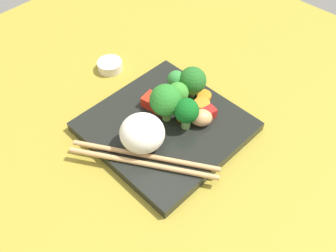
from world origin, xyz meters
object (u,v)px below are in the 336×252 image
object	(u,v)px
square_plate	(166,127)
broccoli_floret_1	(178,93)
rice_mound	(142,133)
chopstick_pair	(144,159)
sauce_cup	(110,66)
carrot_slice_5	(189,107)

from	to	relation	value
square_plate	broccoli_floret_1	bearing A→B (deg)	106.56
square_plate	rice_mound	world-z (taller)	rice_mound
broccoli_floret_1	chopstick_pair	distance (cm)	13.71
square_plate	sauce_cup	world-z (taller)	sauce_cup
rice_mound	sauce_cup	bearing A→B (deg)	153.60
chopstick_pair	sauce_cup	bearing A→B (deg)	121.11
square_plate	rice_mound	xyz separation A→B (cm)	(0.66, -6.04, 3.98)
chopstick_pair	square_plate	bearing A→B (deg)	80.11
square_plate	chopstick_pair	world-z (taller)	chopstick_pair
broccoli_floret_1	sauce_cup	xyz separation A→B (cm)	(-18.40, -0.38, -4.03)
rice_mound	carrot_slice_5	xyz separation A→B (cm)	(-0.13, 11.61, -2.73)
broccoli_floret_1	sauce_cup	size ratio (longest dim) A/B	1.04
sauce_cup	carrot_slice_5	bearing A→B (deg)	4.18
square_plate	rice_mound	distance (cm)	7.26
chopstick_pair	sauce_cup	world-z (taller)	chopstick_pair
rice_mound	broccoli_floret_1	size ratio (longest dim) A/B	1.39
square_plate	sauce_cup	distance (cm)	20.15
square_plate	chopstick_pair	xyz separation A→B (cm)	(3.10, -8.20, 1.32)
rice_mound	chopstick_pair	xyz separation A→B (cm)	(2.43, -2.17, -2.66)
chopstick_pair	carrot_slice_5	bearing A→B (deg)	69.97
carrot_slice_5	sauce_cup	size ratio (longest dim) A/B	0.58
broccoli_floret_1	chopstick_pair	xyz separation A→B (cm)	(4.43, -12.67, -2.78)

